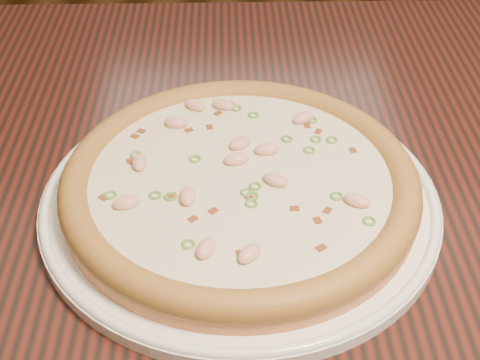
{
  "coord_description": "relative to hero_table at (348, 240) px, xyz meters",
  "views": [
    {
      "loc": [
        -0.13,
        -0.94,
        1.17
      ],
      "look_at": [
        -0.12,
        -0.46,
        0.78
      ],
      "focal_mm": 50.0,
      "sensor_mm": 36.0,
      "label": 1
    }
  ],
  "objects": [
    {
      "name": "ground",
      "position": [
        -0.0,
        0.41,
        -0.65
      ],
      "size": [
        9.0,
        9.0,
        0.0
      ],
      "primitive_type": "plane",
      "color": "black"
    },
    {
      "name": "hero_table",
      "position": [
        0.0,
        0.0,
        0.0
      ],
      "size": [
        1.2,
        0.8,
        0.75
      ],
      "color": "black",
      "rests_on": "ground"
    },
    {
      "name": "plate",
      "position": [
        -0.12,
        -0.05,
        0.11
      ],
      "size": [
        0.37,
        0.37,
        0.02
      ],
      "color": "white",
      "rests_on": "hero_table"
    },
    {
      "name": "pizza",
      "position": [
        -0.12,
        -0.05,
        0.13
      ],
      "size": [
        0.33,
        0.33,
        0.03
      ],
      "color": "#D1854B",
      "rests_on": "plate"
    }
  ]
}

